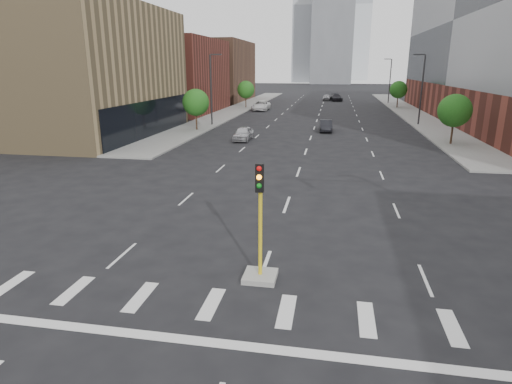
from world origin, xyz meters
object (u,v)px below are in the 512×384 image
(car_near_left, at_px, (243,134))
(car_mid_right, at_px, (326,126))
(median_traffic_signal, at_px, (260,255))
(car_deep_right, at_px, (336,97))
(car_far_left, at_px, (261,106))
(car_distant, at_px, (326,97))

(car_near_left, bearing_deg, car_mid_right, 44.95)
(median_traffic_signal, relative_size, car_deep_right, 0.80)
(car_mid_right, bearing_deg, car_far_left, 113.31)
(car_mid_right, distance_m, car_distant, 49.55)
(car_deep_right, bearing_deg, car_distant, 141.09)
(car_far_left, height_order, car_deep_right, car_far_left)
(car_far_left, relative_size, car_distant, 1.48)
(car_near_left, relative_size, car_deep_right, 0.77)
(car_mid_right, relative_size, car_far_left, 0.69)
(car_near_left, distance_m, car_deep_right, 57.12)
(car_near_left, distance_m, car_distant, 58.07)
(car_distant, bearing_deg, car_far_left, -115.94)
(car_near_left, relative_size, car_mid_right, 1.02)
(median_traffic_signal, height_order, car_distant, median_traffic_signal)
(car_far_left, bearing_deg, median_traffic_signal, -80.43)
(median_traffic_signal, height_order, car_mid_right, median_traffic_signal)
(car_mid_right, xyz_separation_m, car_distant, (-1.00, 49.54, 0.01))
(car_distant, bearing_deg, median_traffic_signal, -92.90)
(car_mid_right, bearing_deg, car_near_left, -139.70)
(car_distant, bearing_deg, car_near_left, -99.98)
(median_traffic_signal, xyz_separation_m, car_far_left, (-10.50, 62.29, -0.14))
(car_far_left, bearing_deg, car_distant, 66.64)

